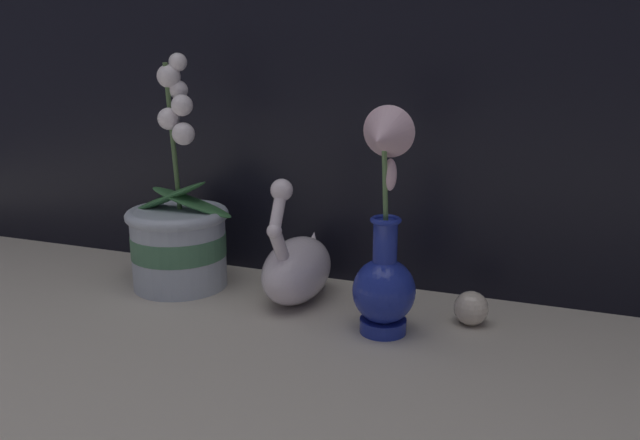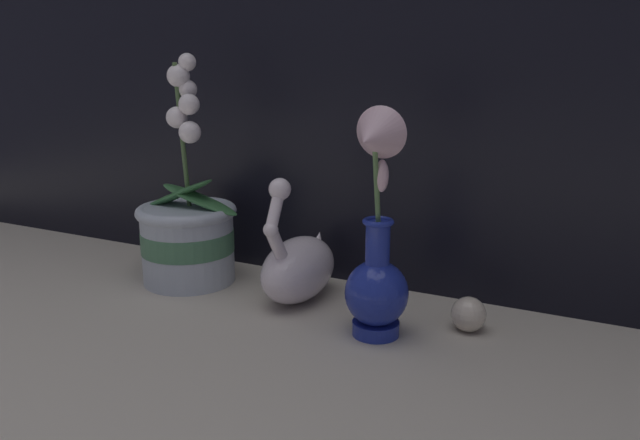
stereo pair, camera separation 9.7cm
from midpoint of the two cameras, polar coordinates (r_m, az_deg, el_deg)
ground_plane at (r=0.92m, az=-2.25°, el=-9.99°), size 2.80×2.80×0.00m
orchid_potted_plant at (r=1.10m, az=-9.59°, el=-1.14°), size 0.22×0.17×0.39m
swan_figurine at (r=1.01m, az=0.79°, el=-4.21°), size 0.10×0.20×0.21m
blue_vase at (r=0.87m, az=8.32°, el=-3.22°), size 0.09×0.11×0.32m
glass_sphere at (r=0.95m, az=16.33°, el=-8.32°), size 0.05×0.05×0.05m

